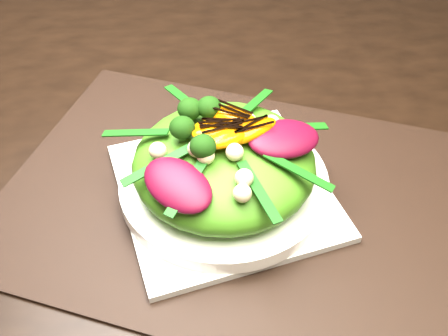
{
  "coord_description": "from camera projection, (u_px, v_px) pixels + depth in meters",
  "views": [
    {
      "loc": [
        -0.18,
        -0.58,
        1.21
      ],
      "look_at": [
        -0.15,
        -0.15,
        0.8
      ],
      "focal_mm": 42.0,
      "sensor_mm": 36.0,
      "label": 1
    }
  ],
  "objects": [
    {
      "name": "balsamic_drizzle",
      "position": [
        201.0,
        125.0,
        0.56
      ],
      "size": [
        0.04,
        0.0,
        0.0
      ],
      "primitive_type": "cube",
      "rotation": [
        0.0,
        0.0,
        -0.03
      ],
      "color": "black",
      "rests_on": "orange_segment"
    },
    {
      "name": "lettuce_mound",
      "position": [
        224.0,
        163.0,
        0.59
      ],
      "size": [
        0.25,
        0.25,
        0.07
      ],
      "primitive_type": "ellipsoid",
      "rotation": [
        0.0,
        0.0,
        0.25
      ],
      "color": "#437C17",
      "rests_on": "salad_bowl"
    },
    {
      "name": "macadamia_nut",
      "position": [
        258.0,
        153.0,
        0.54
      ],
      "size": [
        0.02,
        0.02,
        0.02
      ],
      "primitive_type": "sphere",
      "rotation": [
        0.0,
        0.0,
        0.37
      ],
      "color": "beige",
      "rests_on": "lettuce_mound"
    },
    {
      "name": "plate_base",
      "position": [
        224.0,
        191.0,
        0.62
      ],
      "size": [
        0.29,
        0.29,
        0.01
      ],
      "primitive_type": "cube",
      "rotation": [
        0.0,
        0.0,
        0.26
      ],
      "color": "silver",
      "rests_on": "placemat"
    },
    {
      "name": "broccoli_floret",
      "position": [
        163.0,
        123.0,
        0.57
      ],
      "size": [
        0.05,
        0.05,
        0.04
      ],
      "primitive_type": "sphere",
      "rotation": [
        0.0,
        0.0,
        -0.19
      ],
      "color": "black",
      "rests_on": "lettuce_mound"
    },
    {
      "name": "dining_table",
      "position": [
        319.0,
        123.0,
        0.76
      ],
      "size": [
        1.6,
        0.9,
        0.75
      ],
      "primitive_type": "cube",
      "color": "black",
      "rests_on": "floor"
    },
    {
      "name": "salad_bowl",
      "position": [
        224.0,
        183.0,
        0.61
      ],
      "size": [
        0.3,
        0.3,
        0.02
      ],
      "primitive_type": "cylinder",
      "rotation": [
        0.0,
        0.0,
        0.28
      ],
      "color": "white",
      "rests_on": "plate_base"
    },
    {
      "name": "orange_segment",
      "position": [
        201.0,
        132.0,
        0.56
      ],
      "size": [
        0.06,
        0.03,
        0.02
      ],
      "primitive_type": "ellipsoid",
      "rotation": [
        0.0,
        0.0,
        -0.03
      ],
      "color": "orange",
      "rests_on": "lettuce_mound"
    },
    {
      "name": "radicchio_leaf",
      "position": [
        284.0,
        139.0,
        0.56
      ],
      "size": [
        0.09,
        0.07,
        0.02
      ],
      "primitive_type": "ellipsoid",
      "rotation": [
        0.0,
        0.0,
        0.27
      ],
      "color": "#490719",
      "rests_on": "lettuce_mound"
    },
    {
      "name": "placemat",
      "position": [
        224.0,
        194.0,
        0.63
      ],
      "size": [
        0.62,
        0.55,
        0.0
      ],
      "primitive_type": "cube",
      "rotation": [
        0.0,
        0.0,
        -0.36
      ],
      "color": "black",
      "rests_on": "dining_table"
    }
  ]
}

